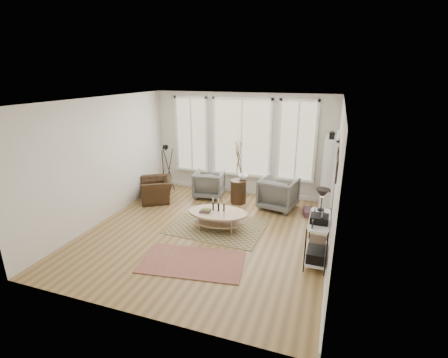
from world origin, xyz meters
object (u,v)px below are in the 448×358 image
at_px(low_shelf, 318,234).
at_px(armchair_right, 278,193).
at_px(bookcase, 328,174).
at_px(coffee_table, 217,216).
at_px(side_table, 239,173).
at_px(accent_chair, 157,190).
at_px(armchair_left, 209,184).

xyz_separation_m(low_shelf, armchair_right, (-1.13, 2.20, -0.10)).
xyz_separation_m(bookcase, coffee_table, (-2.28, -1.97, -0.62)).
relative_size(bookcase, side_table, 1.15).
bearing_deg(accent_chair, side_table, 70.96).
bearing_deg(side_table, bookcase, 7.33).
relative_size(bookcase, accent_chair, 2.14).
bearing_deg(armchair_right, coffee_table, 66.96).
relative_size(coffee_table, armchair_right, 1.54).
distance_m(coffee_table, armchair_right, 1.98).
height_order(low_shelf, accent_chair, low_shelf).
bearing_deg(bookcase, coffee_table, -139.14).
relative_size(low_shelf, accent_chair, 1.36).
xyz_separation_m(armchair_left, accent_chair, (-1.28, -0.74, -0.06)).
relative_size(armchair_left, side_table, 0.46).
height_order(armchair_left, armchair_right, armchair_right).
distance_m(coffee_table, side_table, 1.76).
height_order(low_shelf, armchair_right, low_shelf).
height_order(bookcase, coffee_table, bookcase).
bearing_deg(armchair_right, low_shelf, 127.69).
distance_m(bookcase, low_shelf, 2.56).
relative_size(bookcase, armchair_right, 2.27).
height_order(bookcase, armchair_right, bookcase).
distance_m(bookcase, accent_chair, 4.61).
bearing_deg(side_table, armchair_right, -1.54).
bearing_deg(accent_chair, armchair_left, 86.44).
bearing_deg(bookcase, low_shelf, -91.28).
xyz_separation_m(coffee_table, armchair_left, (-0.93, 1.84, 0.04)).
xyz_separation_m(coffee_table, armchair_right, (1.09, 1.65, 0.08)).
distance_m(armchair_left, accent_chair, 1.48).
height_order(bookcase, side_table, bookcase).
distance_m(coffee_table, armchair_left, 2.06).
bearing_deg(low_shelf, armchair_right, 117.15).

